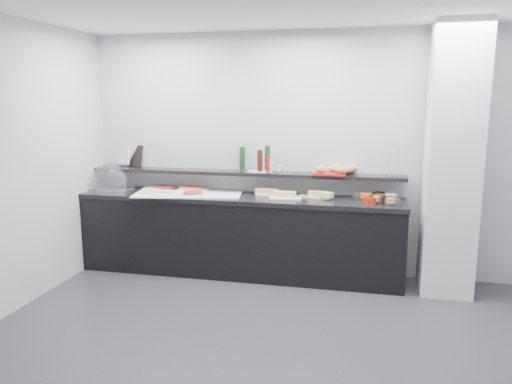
% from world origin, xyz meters
% --- Properties ---
extents(ground, '(5.00, 5.00, 0.00)m').
position_xyz_m(ground, '(0.00, 0.00, 0.00)').
color(ground, '#2D2D30').
rests_on(ground, ground).
extents(back_wall, '(5.00, 0.02, 2.70)m').
position_xyz_m(back_wall, '(0.00, 2.00, 1.35)').
color(back_wall, '#AAABB1').
rests_on(back_wall, ground).
extents(column, '(0.50, 0.50, 2.70)m').
position_xyz_m(column, '(1.50, 1.65, 1.35)').
color(column, silver).
rests_on(column, ground).
extents(buffet_cabinet, '(3.60, 0.60, 0.85)m').
position_xyz_m(buffet_cabinet, '(-0.70, 1.70, 0.42)').
color(buffet_cabinet, black).
rests_on(buffet_cabinet, ground).
extents(counter_top, '(3.62, 0.62, 0.05)m').
position_xyz_m(counter_top, '(-0.70, 1.70, 0.88)').
color(counter_top, black).
rests_on(counter_top, buffet_cabinet).
extents(wall_shelf, '(3.60, 0.25, 0.04)m').
position_xyz_m(wall_shelf, '(-0.70, 1.88, 1.13)').
color(wall_shelf, black).
rests_on(wall_shelf, back_wall).
extents(cloche_base, '(0.40, 0.28, 0.04)m').
position_xyz_m(cloche_base, '(-2.18, 1.67, 0.92)').
color(cloche_base, silver).
rests_on(cloche_base, counter_top).
extents(cloche_dome, '(0.51, 0.41, 0.34)m').
position_xyz_m(cloche_dome, '(-2.29, 1.73, 1.03)').
color(cloche_dome, white).
rests_on(cloche_dome, cloche_base).
extents(linen_runner, '(1.27, 0.75, 0.01)m').
position_xyz_m(linen_runner, '(-1.28, 1.67, 0.91)').
color(linen_runner, silver).
rests_on(linen_runner, counter_top).
extents(platter_meat_a, '(0.32, 0.22, 0.01)m').
position_xyz_m(platter_meat_a, '(-1.72, 1.84, 0.92)').
color(platter_meat_a, white).
rests_on(platter_meat_a, linen_runner).
extents(food_meat_a, '(0.26, 0.22, 0.02)m').
position_xyz_m(food_meat_a, '(-1.64, 1.82, 0.94)').
color(food_meat_a, maroon).
rests_on(food_meat_a, platter_meat_a).
extents(platter_salmon, '(0.35, 0.24, 0.01)m').
position_xyz_m(platter_salmon, '(-1.29, 1.84, 0.92)').
color(platter_salmon, white).
rests_on(platter_salmon, linen_runner).
extents(food_salmon, '(0.28, 0.20, 0.02)m').
position_xyz_m(food_salmon, '(-1.30, 1.83, 0.94)').
color(food_salmon, '#CF532A').
rests_on(food_salmon, platter_salmon).
extents(platter_cheese, '(0.38, 0.31, 0.01)m').
position_xyz_m(platter_cheese, '(-1.60, 1.55, 0.92)').
color(platter_cheese, white).
rests_on(platter_cheese, linen_runner).
extents(food_cheese, '(0.20, 0.13, 0.02)m').
position_xyz_m(food_cheese, '(-1.56, 1.57, 0.94)').
color(food_cheese, '#FFDC63').
rests_on(food_cheese, platter_cheese).
extents(platter_meat_b, '(0.27, 0.19, 0.01)m').
position_xyz_m(platter_meat_b, '(-1.16, 1.60, 0.92)').
color(platter_meat_b, white).
rests_on(platter_meat_b, linen_runner).
extents(food_meat_b, '(0.22, 0.16, 0.02)m').
position_xyz_m(food_meat_b, '(-1.19, 1.57, 0.94)').
color(food_meat_b, maroon).
rests_on(food_meat_b, platter_meat_b).
extents(sandwich_plate_left, '(0.33, 0.17, 0.01)m').
position_xyz_m(sandwich_plate_left, '(-0.36, 1.78, 0.91)').
color(sandwich_plate_left, silver).
rests_on(sandwich_plate_left, counter_top).
extents(sandwich_food_left, '(0.27, 0.16, 0.06)m').
position_xyz_m(sandwich_food_left, '(-0.40, 1.79, 0.94)').
color(sandwich_food_left, '#E4AC78').
rests_on(sandwich_food_left, sandwich_plate_left).
extents(tongs_left, '(0.15, 0.08, 0.01)m').
position_xyz_m(tongs_left, '(-0.45, 1.77, 0.92)').
color(tongs_left, '#ACAEB3').
rests_on(tongs_left, sandwich_plate_left).
extents(sandwich_plate_mid, '(0.35, 0.17, 0.01)m').
position_xyz_m(sandwich_plate_mid, '(-0.17, 1.65, 0.91)').
color(sandwich_plate_mid, white).
rests_on(sandwich_plate_mid, counter_top).
extents(sandwich_food_mid, '(0.23, 0.09, 0.06)m').
position_xyz_m(sandwich_food_mid, '(-0.18, 1.67, 0.94)').
color(sandwich_food_mid, tan).
rests_on(sandwich_food_mid, sandwich_plate_mid).
extents(tongs_mid, '(0.16, 0.04, 0.01)m').
position_xyz_m(tongs_mid, '(-0.21, 1.66, 0.92)').
color(tongs_mid, '#B2B5B9').
rests_on(tongs_mid, sandwich_plate_mid).
extents(sandwich_plate_right, '(0.39, 0.23, 0.01)m').
position_xyz_m(sandwich_plate_right, '(0.13, 1.80, 0.91)').
color(sandwich_plate_right, silver).
rests_on(sandwich_plate_right, counter_top).
extents(sandwich_food_right, '(0.28, 0.20, 0.06)m').
position_xyz_m(sandwich_food_right, '(0.20, 1.76, 0.94)').
color(sandwich_food_right, '#D9C272').
rests_on(sandwich_food_right, sandwich_plate_right).
extents(tongs_right, '(0.16, 0.03, 0.01)m').
position_xyz_m(tongs_right, '(0.26, 1.74, 0.92)').
color(tongs_right, silver).
rests_on(tongs_right, sandwich_plate_right).
extents(bowl_glass_fruit, '(0.17, 0.17, 0.07)m').
position_xyz_m(bowl_glass_fruit, '(0.61, 1.81, 0.94)').
color(bowl_glass_fruit, silver).
rests_on(bowl_glass_fruit, counter_top).
extents(fill_glass_fruit, '(0.14, 0.14, 0.05)m').
position_xyz_m(fill_glass_fruit, '(0.68, 1.78, 0.95)').
color(fill_glass_fruit, orange).
rests_on(fill_glass_fruit, bowl_glass_fruit).
extents(bowl_black_jam, '(0.20, 0.20, 0.07)m').
position_xyz_m(bowl_black_jam, '(0.82, 1.86, 0.94)').
color(bowl_black_jam, black).
rests_on(bowl_black_jam, counter_top).
extents(fill_black_jam, '(0.12, 0.12, 0.05)m').
position_xyz_m(fill_black_jam, '(0.82, 1.83, 0.95)').
color(fill_black_jam, '#521F0B').
rests_on(fill_black_jam, bowl_black_jam).
extents(bowl_glass_cream, '(0.21, 0.21, 0.07)m').
position_xyz_m(bowl_glass_cream, '(0.84, 1.83, 0.94)').
color(bowl_glass_cream, white).
rests_on(bowl_glass_cream, counter_top).
extents(fill_glass_cream, '(0.14, 0.14, 0.05)m').
position_xyz_m(fill_glass_cream, '(0.93, 1.84, 0.95)').
color(fill_glass_cream, white).
rests_on(fill_glass_cream, bowl_glass_cream).
extents(bowl_red_jam, '(0.14, 0.14, 0.07)m').
position_xyz_m(bowl_red_jam, '(0.71, 1.60, 0.94)').
color(bowl_red_jam, '#9B210E').
rests_on(bowl_red_jam, counter_top).
extents(fill_red_jam, '(0.12, 0.12, 0.05)m').
position_xyz_m(fill_red_jam, '(0.71, 1.62, 0.95)').
color(fill_red_jam, '#5D1B0D').
rests_on(fill_red_jam, bowl_red_jam).
extents(bowl_glass_salmon, '(0.20, 0.20, 0.07)m').
position_xyz_m(bowl_glass_salmon, '(0.94, 1.58, 0.94)').
color(bowl_glass_salmon, white).
rests_on(bowl_glass_salmon, counter_top).
extents(fill_glass_salmon, '(0.14, 0.14, 0.05)m').
position_xyz_m(fill_glass_salmon, '(0.77, 1.63, 0.95)').
color(fill_glass_salmon, '#EB5639').
rests_on(fill_glass_salmon, bowl_glass_salmon).
extents(bowl_black_fruit, '(0.14, 0.14, 0.07)m').
position_xyz_m(bowl_black_fruit, '(0.91, 1.62, 0.94)').
color(bowl_black_fruit, black).
rests_on(bowl_black_fruit, counter_top).
extents(fill_black_fruit, '(0.11, 0.11, 0.05)m').
position_xyz_m(fill_black_fruit, '(0.92, 1.57, 0.95)').
color(fill_black_fruit, orange).
rests_on(fill_black_fruit, bowl_black_fruit).
extents(framed_print, '(0.24, 0.15, 0.26)m').
position_xyz_m(framed_print, '(-2.09, 2.00, 1.28)').
color(framed_print, black).
rests_on(framed_print, wall_shelf).
extents(print_art, '(0.19, 0.10, 0.22)m').
position_xyz_m(print_art, '(-2.22, 1.99, 1.28)').
color(print_art, beige).
rests_on(print_art, framed_print).
extents(condiment_tray, '(0.27, 0.17, 0.01)m').
position_xyz_m(condiment_tray, '(-0.50, 1.90, 1.16)').
color(condiment_tray, white).
rests_on(condiment_tray, wall_shelf).
extents(bottle_green_a, '(0.08, 0.08, 0.26)m').
position_xyz_m(bottle_green_a, '(-0.72, 1.94, 1.29)').
color(bottle_green_a, '#103B14').
rests_on(bottle_green_a, condiment_tray).
extents(bottle_brown, '(0.08, 0.08, 0.24)m').
position_xyz_m(bottle_brown, '(-0.50, 1.85, 1.28)').
color(bottle_brown, '#38180A').
rests_on(bottle_brown, condiment_tray).
extents(bottle_green_b, '(0.07, 0.07, 0.28)m').
position_xyz_m(bottle_green_b, '(-0.42, 1.92, 1.30)').
color(bottle_green_b, '#0F3719').
rests_on(bottle_green_b, condiment_tray).
extents(bottle_hot, '(0.05, 0.05, 0.18)m').
position_xyz_m(bottle_hot, '(-0.40, 1.82, 1.25)').
color(bottle_hot, red).
rests_on(bottle_hot, condiment_tray).
extents(shaker_salt, '(0.04, 0.04, 0.07)m').
position_xyz_m(shaker_salt, '(-0.29, 1.88, 1.20)').
color(shaker_salt, white).
rests_on(shaker_salt, condiment_tray).
extents(shaker_pepper, '(0.05, 0.05, 0.07)m').
position_xyz_m(shaker_pepper, '(-0.28, 1.92, 1.20)').
color(shaker_pepper, silver).
rests_on(shaker_pepper, condiment_tray).
extents(bread_tray, '(0.36, 0.26, 0.02)m').
position_xyz_m(bread_tray, '(0.29, 1.85, 1.16)').
color(bread_tray, '#9E1211').
rests_on(bread_tray, wall_shelf).
extents(bread_roll_nw, '(0.17, 0.14, 0.08)m').
position_xyz_m(bread_roll_nw, '(0.33, 1.93, 1.21)').
color(bread_roll_nw, tan).
rests_on(bread_roll_nw, bread_tray).
extents(bread_roll_n, '(0.14, 0.10, 0.08)m').
position_xyz_m(bread_roll_n, '(0.51, 1.98, 1.21)').
color(bread_roll_n, tan).
rests_on(bread_roll_n, bread_tray).
extents(bread_roll_ne, '(0.16, 0.11, 0.08)m').
position_xyz_m(bread_roll_ne, '(0.49, 1.96, 1.21)').
color(bread_roll_ne, '#B77E46').
rests_on(bread_roll_ne, bread_tray).
extents(bread_roll_sw, '(0.13, 0.09, 0.08)m').
position_xyz_m(bread_roll_sw, '(0.19, 1.83, 1.21)').
color(bread_roll_sw, tan).
rests_on(bread_roll_sw, bread_tray).
extents(bread_roll_s, '(0.17, 0.12, 0.08)m').
position_xyz_m(bread_roll_s, '(0.42, 1.80, 1.21)').
color(bread_roll_s, '#BA7646').
rests_on(bread_roll_s, bread_tray).
extents(bread_roll_mide, '(0.14, 0.12, 0.08)m').
position_xyz_m(bread_roll_mide, '(0.47, 1.90, 1.21)').
color(bread_roll_mide, tan).
rests_on(bread_roll_mide, bread_tray).
extents(carafe, '(0.14, 0.14, 0.30)m').
position_xyz_m(carafe, '(0.95, 1.84, 1.30)').
color(carafe, silver).
rests_on(carafe, wall_shelf).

